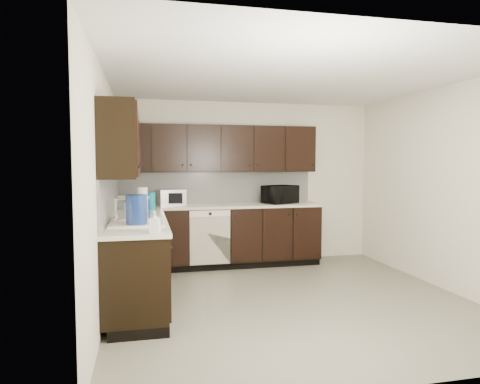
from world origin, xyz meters
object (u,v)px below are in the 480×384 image
at_px(sink, 137,228).
at_px(storage_bin, 135,203).
at_px(toaster_oven, 171,198).
at_px(blue_pitcher, 136,211).
at_px(microwave, 280,194).

height_order(sink, storage_bin, sink).
height_order(sink, toaster_oven, sink).
height_order(toaster_oven, blue_pitcher, blue_pitcher).
relative_size(sink, microwave, 1.65).
height_order(microwave, storage_bin, microwave).
bearing_deg(microwave, blue_pitcher, -161.95).
relative_size(storage_bin, blue_pitcher, 1.40).
bearing_deg(storage_bin, blue_pitcher, -88.41).
xyz_separation_m(sink, blue_pitcher, (-0.00, -0.25, 0.21)).
bearing_deg(blue_pitcher, microwave, 40.55).
relative_size(toaster_oven, storage_bin, 0.86).
relative_size(sink, blue_pitcher, 2.65).
distance_m(sink, blue_pitcher, 0.33).
xyz_separation_m(toaster_oven, storage_bin, (-0.50, -0.33, -0.03)).
bearing_deg(sink, toaster_oven, 74.89).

